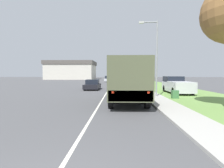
# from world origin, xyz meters

# --- Properties ---
(ground_plane) EXTENTS (180.00, 180.00, 0.00)m
(ground_plane) POSITION_xyz_m (0.00, 40.00, 0.00)
(ground_plane) COLOR #4C4C4F
(lane_centre_stripe) EXTENTS (0.12, 120.00, 0.00)m
(lane_centre_stripe) POSITION_xyz_m (0.00, 40.00, 0.00)
(lane_centre_stripe) COLOR silver
(lane_centre_stripe) RESTS_ON ground
(sidewalk_right) EXTENTS (1.80, 120.00, 0.12)m
(sidewalk_right) POSITION_xyz_m (4.50, 40.00, 0.06)
(sidewalk_right) COLOR #ADAAA3
(sidewalk_right) RESTS_ON ground
(grass_strip_right) EXTENTS (7.00, 120.00, 0.02)m
(grass_strip_right) POSITION_xyz_m (8.90, 40.00, 0.01)
(grass_strip_right) COLOR #6B9347
(grass_strip_right) RESTS_ON ground
(military_truck) EXTENTS (2.53, 7.87, 3.11)m
(military_truck) POSITION_xyz_m (1.95, 11.32, 1.75)
(military_truck) COLOR #606647
(military_truck) RESTS_ON ground
(car_nearest_ahead) EXTENTS (1.91, 4.43, 1.37)m
(car_nearest_ahead) POSITION_xyz_m (-2.20, 22.10, 0.63)
(car_nearest_ahead) COLOR black
(car_nearest_ahead) RESTS_ON ground
(car_second_ahead) EXTENTS (1.93, 4.72, 1.36)m
(car_second_ahead) POSITION_xyz_m (1.65, 35.31, 0.63)
(car_second_ahead) COLOR black
(car_second_ahead) RESTS_ON ground
(car_third_ahead) EXTENTS (1.83, 4.63, 1.64)m
(car_third_ahead) POSITION_xyz_m (-1.44, 46.53, 0.73)
(car_third_ahead) COLOR #B7BABF
(car_third_ahead) RESTS_ON ground
(pickup_truck) EXTENTS (2.06, 5.13, 1.83)m
(pickup_truck) POSITION_xyz_m (7.77, 17.68, 0.89)
(pickup_truck) COLOR silver
(pickup_truck) RESTS_ON grass_strip_right
(lamp_post) EXTENTS (1.69, 0.24, 6.74)m
(lamp_post) POSITION_xyz_m (4.53, 14.06, 4.15)
(lamp_post) COLOR gray
(lamp_post) RESTS_ON sidewalk_right
(utility_box) EXTENTS (0.55, 0.45, 0.70)m
(utility_box) POSITION_xyz_m (6.20, 13.37, 0.37)
(utility_box) COLOR #3D7042
(utility_box) RESTS_ON grass_strip_right
(building_distant) EXTENTS (19.38, 14.44, 7.42)m
(building_distant) POSITION_xyz_m (-17.96, 70.68, 3.76)
(building_distant) COLOR beige
(building_distant) RESTS_ON ground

